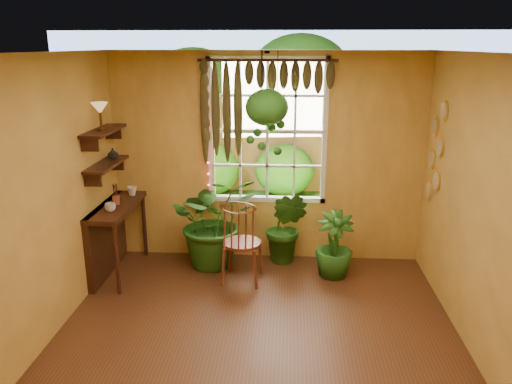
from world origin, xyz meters
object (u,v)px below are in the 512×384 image
potted_plant_left (214,220)px  potted_plant_mid (286,227)px  hanging_basket (267,112)px  windsor_chair (242,254)px  counter_ledge (110,231)px

potted_plant_left → potted_plant_mid: size_ratio=1.24×
potted_plant_left → hanging_basket: size_ratio=1.00×
windsor_chair → potted_plant_mid: windsor_chair is taller
counter_ledge → windsor_chair: windsor_chair is taller
windsor_chair → potted_plant_left: 0.65m
potted_plant_mid → hanging_basket: size_ratio=0.81×
counter_ledge → hanging_basket: 2.42m
windsor_chair → potted_plant_left: (-0.39, 0.45, 0.25)m
counter_ledge → potted_plant_mid: size_ratio=1.22×
counter_ledge → windsor_chair: bearing=-4.5°
counter_ledge → potted_plant_left: bearing=14.4°
windsor_chair → potted_plant_mid: size_ratio=1.25×
counter_ledge → potted_plant_left: (1.26, 0.32, 0.06)m
counter_ledge → windsor_chair: (1.65, -0.13, -0.20)m
potted_plant_left → hanging_basket: (0.66, -0.04, 1.38)m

